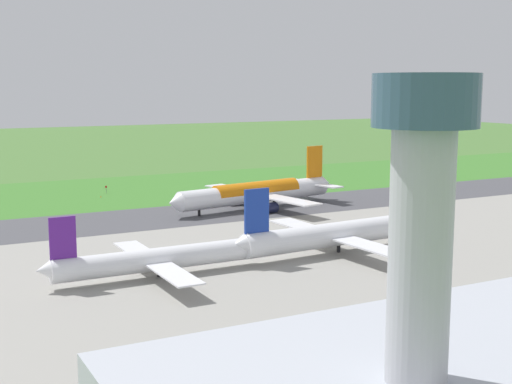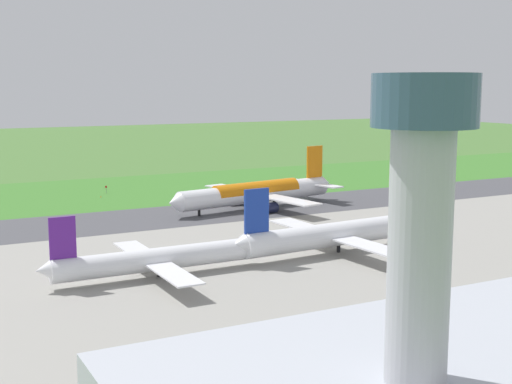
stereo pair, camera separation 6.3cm
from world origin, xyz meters
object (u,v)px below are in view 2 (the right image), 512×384
Objects in this scene: service_truck_baggage at (400,185)px; traffic_cone_orange at (101,196)px; airliner_main at (257,192)px; airliner_parked_mid at (338,233)px; airliner_parked_far at (157,259)px; no_stopping_sign at (106,189)px.

service_truck_baggage is 93.81m from traffic_cone_orange.
service_truck_baggage is (-57.21, -10.21, -2.95)m from airliner_main.
airliner_parked_far is at bearing 0.79° from airliner_parked_mid.
airliner_main is 22.97× the size of no_stopping_sign.
traffic_cone_orange is at bearing 62.45° from no_stopping_sign.
no_stopping_sign is (19.35, -97.00, -2.51)m from airliner_parked_mid.
airliner_parked_mid is at bearing 43.08° from service_truck_baggage.
airliner_parked_far is at bearing 48.07° from airliner_main.
no_stopping_sign is at bearing -57.31° from airliner_main.
traffic_cone_orange is at bearing -99.34° from airliner_parked_far.
service_truck_baggage is at bearing -148.97° from airliner_parked_far.
service_truck_baggage is 92.73m from no_stopping_sign.
airliner_main reaches higher than traffic_cone_orange.
traffic_cone_orange is (3.59, 6.89, -1.13)m from no_stopping_sign.
airliner_parked_far is (47.30, 52.65, -1.05)m from airliner_main.
airliner_parked_mid is 37.86m from airliner_parked_far.
airliner_main reaches higher than no_stopping_sign.
service_truck_baggage is at bearing -136.92° from airliner_parked_mid.
airliner_parked_mid reaches higher than airliner_parked_far.
airliner_parked_far is 75.08× the size of traffic_cone_orange.
airliner_main is at bearing -131.93° from airliner_parked_far.
airliner_parked_mid is 7.89× the size of service_truck_baggage.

